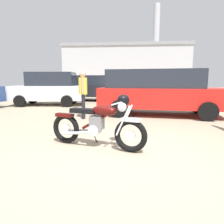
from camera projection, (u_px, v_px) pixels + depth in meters
name	position (u px, v px, depth m)	size (l,w,h in m)	color
ground_plane	(115.00, 150.00, 3.79)	(80.00, 80.00, 0.00)	gray
vintage_motorcycle	(99.00, 123.00, 3.90)	(2.05, 0.72, 1.07)	black
bystander	(83.00, 90.00, 6.85)	(0.30, 0.45, 1.66)	black
white_estate_far	(158.00, 91.00, 7.59)	(4.78, 2.14, 1.74)	black
blue_hatchback_right	(129.00, 87.00, 15.09)	(4.38, 2.33, 1.67)	black
pale_sedan_back	(94.00, 88.00, 13.11)	(4.28, 2.08, 1.67)	black
silver_sedan_mid	(172.00, 86.00, 17.95)	(4.37, 2.29, 1.67)	black
red_hatchback_near	(49.00, 88.00, 10.72)	(4.12, 2.31, 1.78)	black
industrial_building	(126.00, 67.00, 36.14)	(22.19, 10.63, 14.54)	#B2B2B7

